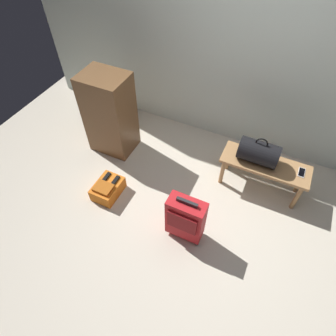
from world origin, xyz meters
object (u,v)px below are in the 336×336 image
cell_phone (302,172)px  backpack_orange (108,189)px  bench (264,167)px  suitcase_upright_red (186,218)px  duffel_bag_black (259,152)px  side_cabinet (110,114)px

cell_phone → backpack_orange: size_ratio=0.38×
cell_phone → backpack_orange: bearing=-155.4°
bench → suitcase_upright_red: suitcase_upright_red is taller
bench → backpack_orange: bench is taller
duffel_bag_black → side_cabinet: bearing=-175.9°
duffel_bag_black → suitcase_upright_red: 1.11m
bench → cell_phone: size_ratio=6.94×
side_cabinet → duffel_bag_black: bearing=4.1°
duffel_bag_black → suitcase_upright_red: bearing=-114.6°
duffel_bag_black → cell_phone: duffel_bag_black is taller
duffel_bag_black → backpack_orange: duffel_bag_black is taller
bench → backpack_orange: size_ratio=2.63×
cell_phone → side_cabinet: (-2.38, -0.17, 0.11)m
duffel_bag_black → cell_phone: bearing=3.6°
bench → cell_phone: bearing=4.7°
bench → side_cabinet: (-1.99, -0.13, 0.19)m
duffel_bag_black → suitcase_upright_red: (-0.45, -0.99, -0.24)m
backpack_orange → bench: bearing=28.7°
bench → cell_phone: cell_phone is taller
cell_phone → side_cabinet: 2.38m
duffel_bag_black → cell_phone: 0.52m
bench → suitcase_upright_red: 1.14m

